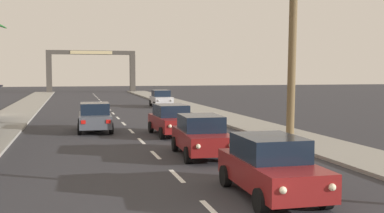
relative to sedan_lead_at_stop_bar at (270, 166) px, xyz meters
The scene contains 9 objects.
sidewalk_right 17.62m from the sedan_lead_at_stop_bar, 70.58° to the left, with size 3.20×110.00×0.14m, color gray.
lane_markings 16.55m from the sedan_lead_at_stop_bar, 95.24° to the left, with size 4.28×87.94×0.01m.
sedan_lead_at_stop_bar is the anchor object (origin of this frame).
sedan_third_in_queue 6.56m from the sedan_lead_at_stop_bar, 91.36° to the left, with size 2.11×4.51×1.68m.
sedan_fifth_in_queue 13.11m from the sedan_lead_at_stop_bar, 90.13° to the left, with size 2.07×4.50×1.68m.
sedan_oncoming_far 16.33m from the sedan_lead_at_stop_bar, 104.24° to the left, with size 2.02×4.48×1.68m.
sedan_parked_nearest_kerb 34.17m from the sedan_lead_at_stop_bar, 84.40° to the left, with size 2.03×4.48×1.68m.
palm_right_second 13.69m from the sedan_lead_at_stop_bar, 60.92° to the left, with size 3.69×3.36×9.10m.
town_gateway_arch 69.95m from the sedan_lead_at_stop_bar, 91.60° to the left, with size 14.85×0.90×7.17m.
Camera 1 is at (-3.33, -8.40, 3.44)m, focal length 43.70 mm.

